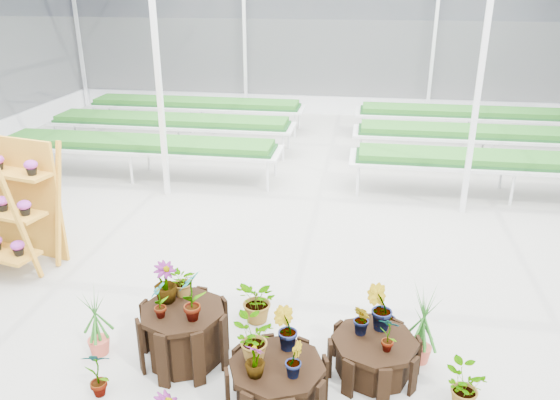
# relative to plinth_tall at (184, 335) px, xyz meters

# --- Properties ---
(ground_plane) EXTENTS (24.00, 24.00, 0.00)m
(ground_plane) POSITION_rel_plinth_tall_xyz_m (0.92, 1.14, -0.35)
(ground_plane) COLOR gray
(ground_plane) RESTS_ON ground
(greenhouse_shell) EXTENTS (18.00, 24.00, 4.50)m
(greenhouse_shell) POSITION_rel_plinth_tall_xyz_m (0.92, 1.14, 1.90)
(greenhouse_shell) COLOR white
(greenhouse_shell) RESTS_ON ground
(steel_frame) EXTENTS (18.00, 24.00, 4.50)m
(steel_frame) POSITION_rel_plinth_tall_xyz_m (0.92, 1.14, 1.90)
(steel_frame) COLOR silver
(steel_frame) RESTS_ON ground
(nursery_benches) EXTENTS (16.00, 7.00, 0.84)m
(nursery_benches) POSITION_rel_plinth_tall_xyz_m (0.92, 8.34, 0.07)
(nursery_benches) COLOR silver
(nursery_benches) RESTS_ON ground
(plinth_tall) EXTENTS (1.17, 1.17, 0.70)m
(plinth_tall) POSITION_rel_plinth_tall_xyz_m (0.00, 0.00, 0.00)
(plinth_tall) COLOR black
(plinth_tall) RESTS_ON ground
(plinth_mid) EXTENTS (1.33, 1.33, 0.55)m
(plinth_mid) POSITION_rel_plinth_tall_xyz_m (1.20, -0.60, -0.07)
(plinth_mid) COLOR black
(plinth_mid) RESTS_ON ground
(plinth_low) EXTENTS (1.20, 1.20, 0.45)m
(plinth_low) POSITION_rel_plinth_tall_xyz_m (2.20, 0.10, -0.12)
(plinth_low) COLOR black
(plinth_low) RESTS_ON ground
(nursery_plants) EXTENTS (4.66, 2.96, 1.31)m
(nursery_plants) POSITION_rel_plinth_tall_xyz_m (1.02, -0.05, 0.15)
(nursery_plants) COLOR #225D1C
(nursery_plants) RESTS_ON ground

